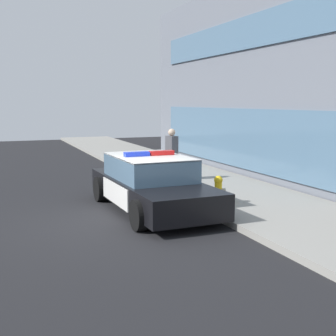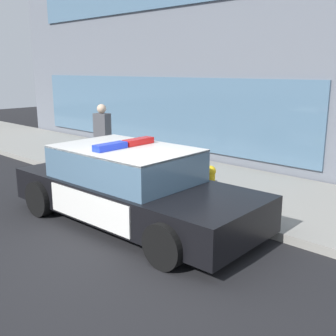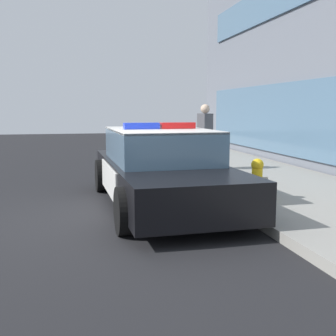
{
  "view_description": "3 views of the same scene",
  "coord_description": "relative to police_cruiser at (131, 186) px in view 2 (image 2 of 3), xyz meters",
  "views": [
    {
      "loc": [
        9.61,
        -2.63,
        2.74
      ],
      "look_at": [
        -0.81,
        1.47,
        1.1
      ],
      "focal_mm": 48.59,
      "sensor_mm": 36.0,
      "label": 1
    },
    {
      "loc": [
        4.25,
        -3.53,
        2.73
      ],
      "look_at": [
        -1.6,
        2.66,
        0.66
      ],
      "focal_mm": 43.41,
      "sensor_mm": 36.0,
      "label": 2
    },
    {
      "loc": [
        6.27,
        -0.43,
        1.75
      ],
      "look_at": [
        -1.55,
        1.35,
        0.61
      ],
      "focal_mm": 44.82,
      "sensor_mm": 36.0,
      "label": 3
    }
  ],
  "objects": [
    {
      "name": "police_cruiser",
      "position": [
        0.0,
        0.0,
        0.0
      ],
      "size": [
        4.9,
        2.21,
        1.49
      ],
      "rotation": [
        0.0,
        0.0,
        0.03
      ],
      "color": "black",
      "rests_on": "ground"
    },
    {
      "name": "ground",
      "position": [
        1.07,
        -1.12,
        -0.68
      ],
      "size": [
        48.0,
        48.0,
        0.0
      ],
      "primitive_type": "plane",
      "color": "black"
    },
    {
      "name": "sidewalk",
      "position": [
        1.07,
        2.8,
        -0.6
      ],
      "size": [
        48.0,
        3.48,
        0.15
      ],
      "primitive_type": "cube",
      "color": "gray",
      "rests_on": "ground"
    },
    {
      "name": "fire_hydrant",
      "position": [
        0.57,
        1.61,
        -0.18
      ],
      "size": [
        0.34,
        0.39,
        0.73
      ],
      "color": "gold",
      "rests_on": "sidewalk"
    },
    {
      "name": "storefront_building",
      "position": [
        -1.86,
        8.85,
        2.83
      ],
      "size": [
        19.3,
        8.62,
        7.02
      ],
      "color": "slate",
      "rests_on": "ground"
    },
    {
      "name": "pedestrian_on_sidewalk",
      "position": [
        -3.18,
        1.84,
        0.33
      ],
      "size": [
        0.45,
        0.34,
        1.71
      ],
      "rotation": [
        0.0,
        0.0,
        4.93
      ],
      "color": "#23232D",
      "rests_on": "sidewalk"
    }
  ]
}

